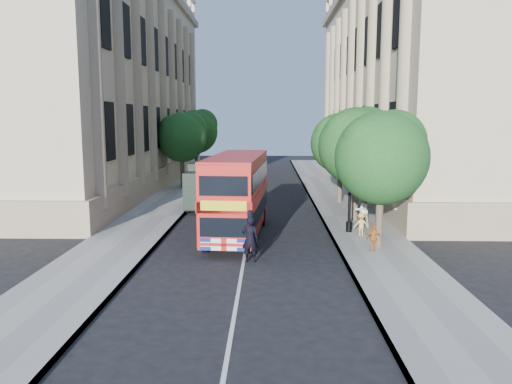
# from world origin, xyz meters

# --- Properties ---
(ground) EXTENTS (120.00, 120.00, 0.00)m
(ground) POSITION_xyz_m (0.00, 0.00, 0.00)
(ground) COLOR black
(ground) RESTS_ON ground
(pavement_right) EXTENTS (3.50, 80.00, 0.12)m
(pavement_right) POSITION_xyz_m (5.75, 10.00, 0.06)
(pavement_right) COLOR gray
(pavement_right) RESTS_ON ground
(pavement_left) EXTENTS (3.50, 80.00, 0.12)m
(pavement_left) POSITION_xyz_m (-5.75, 10.00, 0.06)
(pavement_left) COLOR gray
(pavement_left) RESTS_ON ground
(building_right) EXTENTS (12.00, 38.00, 18.00)m
(building_right) POSITION_xyz_m (13.80, 24.00, 9.00)
(building_right) COLOR #C5AE88
(building_right) RESTS_ON ground
(building_left) EXTENTS (12.00, 38.00, 18.00)m
(building_left) POSITION_xyz_m (-13.80, 24.00, 9.00)
(building_left) COLOR #C5AE88
(building_left) RESTS_ON ground
(tree_right_near) EXTENTS (4.00, 4.00, 6.08)m
(tree_right_near) POSITION_xyz_m (5.84, 3.03, 4.25)
(tree_right_near) COLOR #473828
(tree_right_near) RESTS_ON ground
(tree_right_mid) EXTENTS (4.20, 4.20, 6.37)m
(tree_right_mid) POSITION_xyz_m (5.84, 9.03, 4.45)
(tree_right_mid) COLOR #473828
(tree_right_mid) RESTS_ON ground
(tree_right_far) EXTENTS (4.00, 4.00, 6.15)m
(tree_right_far) POSITION_xyz_m (5.84, 15.03, 4.31)
(tree_right_far) COLOR #473828
(tree_right_far) RESTS_ON ground
(tree_left_far) EXTENTS (4.00, 4.00, 6.30)m
(tree_left_far) POSITION_xyz_m (-5.96, 22.03, 4.44)
(tree_left_far) COLOR #473828
(tree_left_far) RESTS_ON ground
(tree_left_back) EXTENTS (4.20, 4.20, 6.65)m
(tree_left_back) POSITION_xyz_m (-5.96, 30.03, 4.71)
(tree_left_back) COLOR #473828
(tree_left_back) RESTS_ON ground
(lamp_post) EXTENTS (0.32, 0.32, 5.16)m
(lamp_post) POSITION_xyz_m (5.00, 6.00, 2.51)
(lamp_post) COLOR black
(lamp_post) RESTS_ON pavement_right
(double_decker_bus) EXTENTS (2.82, 8.55, 3.88)m
(double_decker_bus) POSITION_xyz_m (-0.50, 5.34, 2.15)
(double_decker_bus) COLOR #BA120C
(double_decker_bus) RESTS_ON ground
(box_van) EXTENTS (2.31, 5.19, 2.91)m
(box_van) POSITION_xyz_m (-2.91, 13.06, 1.43)
(box_van) COLOR black
(box_van) RESTS_ON ground
(police_constable) EXTENTS (0.69, 0.46, 1.85)m
(police_constable) POSITION_xyz_m (0.27, 1.00, 0.92)
(police_constable) COLOR black
(police_constable) RESTS_ON ground
(woman_pedestrian) EXTENTS (0.96, 0.83, 1.71)m
(woman_pedestrian) POSITION_xyz_m (5.88, 7.33, 0.97)
(woman_pedestrian) COLOR silver
(woman_pedestrian) RESTS_ON pavement_right
(child_a) EXTENTS (0.70, 0.36, 1.14)m
(child_a) POSITION_xyz_m (5.44, 2.31, 0.69)
(child_a) COLOR #C26B22
(child_a) RESTS_ON pavement_right
(child_b) EXTENTS (0.73, 0.43, 1.11)m
(child_b) POSITION_xyz_m (5.44, 5.16, 0.68)
(child_b) COLOR #E1B74C
(child_b) RESTS_ON pavement_right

